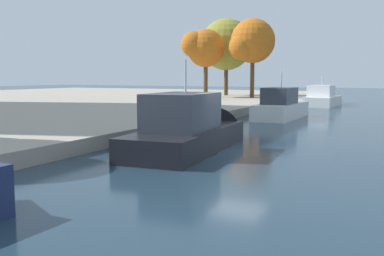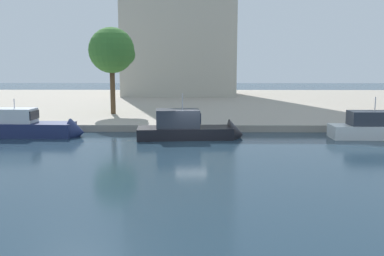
% 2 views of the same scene
% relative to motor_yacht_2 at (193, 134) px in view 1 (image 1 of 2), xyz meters
% --- Properties ---
extents(ground_plane, '(220.00, 220.00, 0.00)m').
position_rel_motor_yacht_2_xyz_m(ground_plane, '(-0.04, -2.02, -0.65)').
color(ground_plane, '#1E3342').
extents(motor_yacht_2, '(9.14, 3.48, 4.88)m').
position_rel_motor_yacht_2_xyz_m(motor_yacht_2, '(0.00, 0.00, 0.00)').
color(motor_yacht_2, black).
rests_on(motor_yacht_2, ground_plane).
extents(motor_yacht_3, '(8.51, 2.49, 4.27)m').
position_rel_motor_yacht_2_xyz_m(motor_yacht_3, '(16.04, 0.17, 0.02)').
color(motor_yacht_3, silver).
rests_on(motor_yacht_3, ground_plane).
extents(motor_yacht_4, '(7.62, 3.17, 4.29)m').
position_rel_motor_yacht_2_xyz_m(motor_yacht_4, '(31.67, -0.07, -0.07)').
color(motor_yacht_4, silver).
rests_on(motor_yacht_4, ground_plane).
extents(mooring_bollard_0, '(0.32, 0.32, 0.87)m').
position_rel_motor_yacht_2_xyz_m(mooring_bollard_0, '(36.77, 4.10, 0.45)').
color(mooring_bollard_0, '#2D2D33').
rests_on(mooring_bollard_0, dock_promenade).
extents(tree_1, '(4.78, 4.91, 8.08)m').
position_rel_motor_yacht_2_xyz_m(tree_1, '(31.39, 13.93, 5.85)').
color(tree_1, '#4C3823').
rests_on(tree_1, dock_promenade).
extents(tree_2, '(6.76, 6.76, 10.03)m').
position_rel_motor_yacht_2_xyz_m(tree_2, '(38.06, 13.79, 6.65)').
color(tree_2, '#4C3823').
rests_on(tree_2, dock_promenade).
extents(tree_3, '(5.38, 5.16, 9.18)m').
position_rel_motor_yacht_2_xyz_m(tree_3, '(32.89, 8.49, 6.37)').
color(tree_3, '#4C3823').
rests_on(tree_3, dock_promenade).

